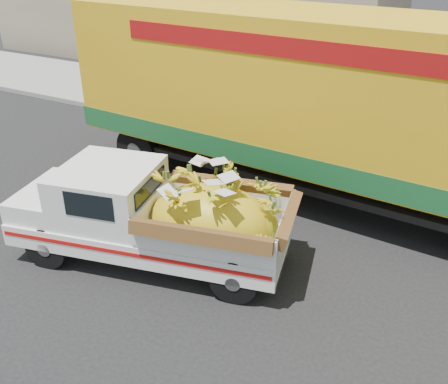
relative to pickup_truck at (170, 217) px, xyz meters
The scene contains 5 objects.
ground 1.03m from the pickup_truck, behind, with size 100.00×100.00×0.00m, color black.
curb 5.97m from the pickup_truck, 95.23° to the left, with size 60.00×0.25×0.15m, color gray.
sidewalk 8.05m from the pickup_truck, 93.86° to the left, with size 60.00×4.00×0.14m, color gray.
pickup_truck is the anchor object (origin of this frame).
semi_trailer 4.07m from the pickup_truck, 62.38° to the left, with size 12.04×3.24×3.80m.
Camera 1 is at (4.81, -5.85, 5.08)m, focal length 40.00 mm.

